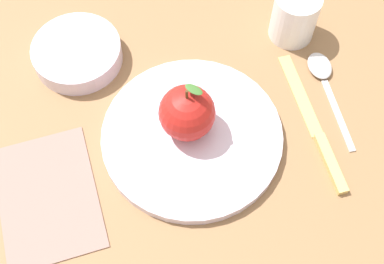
{
  "coord_description": "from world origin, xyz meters",
  "views": [
    {
      "loc": [
        -0.17,
        -0.27,
        0.62
      ],
      "look_at": [
        -0.02,
        0.01,
        0.02
      ],
      "focal_mm": 47.33,
      "sensor_mm": 36.0,
      "label": 1
    }
  ],
  "objects_px": {
    "knife": "(317,133)",
    "cup": "(295,14)",
    "spoon": "(323,76)",
    "apple": "(187,113)",
    "side_bowl": "(77,52)",
    "dinner_plate": "(192,136)",
    "linen_napkin": "(48,196)"
  },
  "relations": [
    {
      "from": "knife",
      "to": "cup",
      "type": "bearing_deg",
      "value": 66.91
    },
    {
      "from": "cup",
      "to": "spoon",
      "type": "xyz_separation_m",
      "value": [
        -0.01,
        -0.09,
        -0.04
      ]
    },
    {
      "from": "knife",
      "to": "spoon",
      "type": "bearing_deg",
      "value": 48.36
    },
    {
      "from": "apple",
      "to": "cup",
      "type": "relative_size",
      "value": 1.14
    },
    {
      "from": "knife",
      "to": "side_bowl",
      "type": "bearing_deg",
      "value": 129.99
    },
    {
      "from": "dinner_plate",
      "to": "cup",
      "type": "height_order",
      "value": "cup"
    },
    {
      "from": "side_bowl",
      "to": "linen_napkin",
      "type": "height_order",
      "value": "side_bowl"
    },
    {
      "from": "side_bowl",
      "to": "spoon",
      "type": "height_order",
      "value": "side_bowl"
    },
    {
      "from": "dinner_plate",
      "to": "linen_napkin",
      "type": "relative_size",
      "value": 1.39
    },
    {
      "from": "apple",
      "to": "linen_napkin",
      "type": "relative_size",
      "value": 0.51
    },
    {
      "from": "linen_napkin",
      "to": "apple",
      "type": "bearing_deg",
      "value": -1.85
    },
    {
      "from": "cup",
      "to": "dinner_plate",
      "type": "bearing_deg",
      "value": -159.06
    },
    {
      "from": "apple",
      "to": "spoon",
      "type": "xyz_separation_m",
      "value": [
        0.22,
        -0.02,
        -0.05
      ]
    },
    {
      "from": "dinner_plate",
      "to": "apple",
      "type": "distance_m",
      "value": 0.05
    },
    {
      "from": "spoon",
      "to": "knife",
      "type": "bearing_deg",
      "value": -131.64
    },
    {
      "from": "apple",
      "to": "side_bowl",
      "type": "distance_m",
      "value": 0.21
    },
    {
      "from": "knife",
      "to": "linen_napkin",
      "type": "bearing_deg",
      "value": 164.8
    },
    {
      "from": "apple",
      "to": "knife",
      "type": "distance_m",
      "value": 0.19
    },
    {
      "from": "apple",
      "to": "cup",
      "type": "bearing_deg",
      "value": 18.13
    },
    {
      "from": "side_bowl",
      "to": "linen_napkin",
      "type": "xyz_separation_m",
      "value": [
        -0.12,
        -0.18,
        -0.02
      ]
    },
    {
      "from": "apple",
      "to": "linen_napkin",
      "type": "distance_m",
      "value": 0.21
    },
    {
      "from": "dinner_plate",
      "to": "side_bowl",
      "type": "relative_size",
      "value": 1.88
    },
    {
      "from": "apple",
      "to": "side_bowl",
      "type": "relative_size",
      "value": 0.68
    },
    {
      "from": "dinner_plate",
      "to": "cup",
      "type": "relative_size",
      "value": 3.16
    },
    {
      "from": "dinner_plate",
      "to": "spoon",
      "type": "height_order",
      "value": "dinner_plate"
    },
    {
      "from": "dinner_plate",
      "to": "linen_napkin",
      "type": "xyz_separation_m",
      "value": [
        -0.2,
        0.02,
        -0.01
      ]
    },
    {
      "from": "apple",
      "to": "knife",
      "type": "height_order",
      "value": "apple"
    },
    {
      "from": "dinner_plate",
      "to": "linen_napkin",
      "type": "height_order",
      "value": "dinner_plate"
    },
    {
      "from": "dinner_plate",
      "to": "side_bowl",
      "type": "distance_m",
      "value": 0.22
    },
    {
      "from": "spoon",
      "to": "linen_napkin",
      "type": "xyz_separation_m",
      "value": [
        -0.42,
        0.03,
        -0.0
      ]
    },
    {
      "from": "side_bowl",
      "to": "cup",
      "type": "relative_size",
      "value": 1.68
    },
    {
      "from": "dinner_plate",
      "to": "linen_napkin",
      "type": "distance_m",
      "value": 0.21
    }
  ]
}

